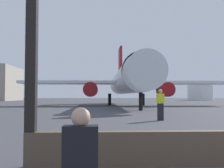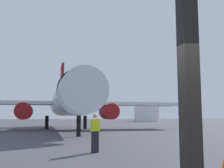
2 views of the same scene
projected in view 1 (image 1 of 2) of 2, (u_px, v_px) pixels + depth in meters
name	position (u px, v px, depth m)	size (l,w,h in m)	color
ground_plane	(116.00, 104.00, 45.12)	(220.00, 220.00, 0.00)	#424247
seated_passenger	(83.00, 156.00, 3.04)	(0.42, 0.46, 1.24)	black
airplane	(128.00, 80.00, 35.62)	(29.07, 29.81, 10.29)	silver
ground_crew_worker	(160.00, 104.00, 14.59)	(0.40, 0.51, 1.74)	black
fuel_storage_tank	(201.00, 93.00, 82.27)	(7.92, 7.92, 4.68)	white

